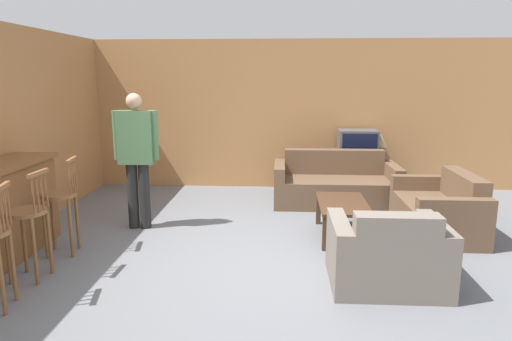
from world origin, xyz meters
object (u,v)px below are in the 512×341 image
object	(u,v)px
armchair_near	(387,256)
couch_far	(335,185)
tv_unit	(356,176)
person_by_window	(137,153)
table_lamp	(381,142)
bar_chair_far	(61,203)
tv	(357,145)
bar_chair_mid	(28,221)
coffee_table	(343,207)
loveseat_right	(440,211)

from	to	relation	value
armchair_near	couch_far	bearing A→B (deg)	93.37
tv_unit	person_by_window	size ratio (longest dim) A/B	0.59
table_lamp	bar_chair_far	bearing A→B (deg)	-143.59
couch_far	armchair_near	world-z (taller)	couch_far
couch_far	armchair_near	xyz separation A→B (m)	(0.17, -2.89, 0.00)
armchair_near	table_lamp	xyz separation A→B (m)	(0.66, 3.64, 0.59)
couch_far	tv	distance (m)	1.01
armchair_near	table_lamp	size ratio (longest dim) A/B	2.35
bar_chair_mid	coffee_table	world-z (taller)	bar_chair_mid
coffee_table	person_by_window	distance (m)	2.70
tv	person_by_window	size ratio (longest dim) A/B	0.37
couch_far	armchair_near	size ratio (longest dim) A/B	1.79
bar_chair_far	loveseat_right	world-z (taller)	bar_chair_far
tv_unit	tv	distance (m)	0.54
table_lamp	person_by_window	xyz separation A→B (m)	(-3.53, -2.10, 0.12)
armchair_near	tv_unit	bearing A→B (deg)	85.76
bar_chair_far	person_by_window	bearing A→B (deg)	58.21
armchair_near	tv	size ratio (longest dim) A/B	1.65
armchair_near	loveseat_right	world-z (taller)	armchair_near
armchair_near	coffee_table	distance (m)	1.38
loveseat_right	couch_far	bearing A→B (deg)	131.14
bar_chair_far	loveseat_right	size ratio (longest dim) A/B	0.79
couch_far	table_lamp	bearing A→B (deg)	42.06
tv_unit	table_lamp	world-z (taller)	table_lamp
bar_chair_mid	couch_far	size ratio (longest dim) A/B	0.57
loveseat_right	person_by_window	world-z (taller)	person_by_window
coffee_table	table_lamp	world-z (taller)	table_lamp
armchair_near	coffee_table	size ratio (longest dim) A/B	1.01
armchair_near	person_by_window	world-z (taller)	person_by_window
tv	coffee_table	bearing A→B (deg)	-102.86
loveseat_right	tv_unit	world-z (taller)	loveseat_right
bar_chair_mid	person_by_window	world-z (taller)	person_by_window
armchair_near	loveseat_right	size ratio (longest dim) A/B	0.77
couch_far	coffee_table	xyz separation A→B (m)	(-0.08, -1.54, 0.09)
loveseat_right	tv_unit	distance (m)	2.21
coffee_table	tv	world-z (taller)	tv
loveseat_right	table_lamp	world-z (taller)	table_lamp
armchair_near	table_lamp	world-z (taller)	table_lamp
bar_chair_far	tv	world-z (taller)	bar_chair_far
tv_unit	bar_chair_mid	bearing A→B (deg)	-135.17
table_lamp	tv	bearing A→B (deg)	-179.54
bar_chair_mid	table_lamp	distance (m)	5.53
loveseat_right	table_lamp	bearing A→B (deg)	99.26
bar_chair_mid	table_lamp	xyz separation A→B (m)	(4.11, 3.70, 0.29)
loveseat_right	coffee_table	size ratio (longest dim) A/B	1.31
coffee_table	person_by_window	bearing A→B (deg)	175.89
coffee_table	tv	bearing A→B (deg)	77.14
bar_chair_far	coffee_table	size ratio (longest dim) A/B	1.03
coffee_table	table_lamp	size ratio (longest dim) A/B	2.33
loveseat_right	person_by_window	distance (m)	3.93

